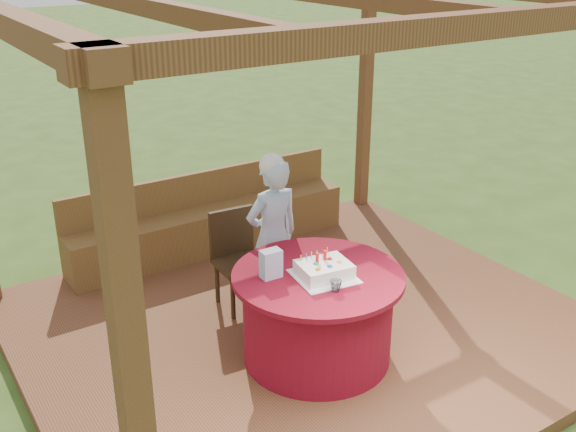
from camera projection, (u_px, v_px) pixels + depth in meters
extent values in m
plane|color=#32521B|center=(304.00, 332.00, 5.79)|extent=(60.00, 60.00, 0.00)
cube|color=brown|center=(304.00, 326.00, 5.77)|extent=(4.50, 4.00, 0.12)
cube|color=brown|center=(135.00, 403.00, 2.71)|extent=(0.12, 0.12, 2.60)
cube|color=brown|center=(365.00, 98.00, 7.76)|extent=(0.12, 0.12, 2.60)
cube|color=brown|center=(528.00, 20.00, 3.26)|extent=(4.50, 0.14, 0.12)
cube|color=brown|center=(130.00, 3.00, 4.06)|extent=(0.10, 3.70, 0.10)
cube|color=brown|center=(212.00, 229.00, 6.97)|extent=(3.00, 0.42, 0.45)
cube|color=brown|center=(202.00, 188.00, 6.95)|extent=(3.00, 0.06, 0.35)
cylinder|color=maroon|center=(317.00, 318.00, 5.13)|extent=(1.13, 1.13, 0.68)
cylinder|color=maroon|center=(318.00, 276.00, 4.99)|extent=(1.29, 1.29, 0.04)
cube|color=#322110|center=(241.00, 264.00, 5.82)|extent=(0.44, 0.44, 0.05)
cylinder|color=#322110|center=(233.00, 297.00, 5.70)|extent=(0.04, 0.04, 0.41)
cylinder|color=#322110|center=(267.00, 288.00, 5.84)|extent=(0.04, 0.04, 0.41)
cylinder|color=#322110|center=(217.00, 281.00, 5.96)|extent=(0.04, 0.04, 0.41)
cylinder|color=#322110|center=(250.00, 273.00, 6.11)|extent=(0.04, 0.04, 0.41)
cube|color=#322110|center=(231.00, 233.00, 5.88)|extent=(0.41, 0.07, 0.45)
imported|color=#8EADD3|center=(273.00, 237.00, 5.67)|extent=(0.51, 0.34, 1.38)
sphere|color=white|center=(272.00, 166.00, 5.43)|extent=(0.21, 0.21, 0.21)
cube|color=white|center=(324.00, 276.00, 4.94)|extent=(0.48, 0.48, 0.01)
cube|color=white|center=(324.00, 270.00, 4.92)|extent=(0.41, 0.35, 0.11)
cylinder|color=red|center=(317.00, 258.00, 4.89)|extent=(0.03, 0.03, 0.08)
cylinder|color=red|center=(325.00, 255.00, 4.93)|extent=(0.03, 0.03, 0.08)
sphere|color=orange|center=(318.00, 268.00, 4.79)|extent=(0.04, 0.04, 0.04)
sphere|color=blue|center=(330.00, 265.00, 4.84)|extent=(0.04, 0.04, 0.04)
sphere|color=yellow|center=(339.00, 261.00, 4.90)|extent=(0.04, 0.04, 0.04)
sphere|color=green|center=(316.00, 263.00, 4.88)|extent=(0.04, 0.04, 0.04)
sphere|color=red|center=(330.00, 258.00, 4.95)|extent=(0.04, 0.04, 0.04)
cube|color=#C07CAF|center=(271.00, 264.00, 4.89)|extent=(0.15, 0.10, 0.22)
imported|color=silver|center=(336.00, 286.00, 4.73)|extent=(0.09, 0.09, 0.08)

